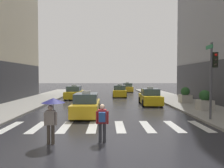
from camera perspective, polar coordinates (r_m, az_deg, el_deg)
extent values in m
plane|color=#26262B|center=(8.90, -1.70, -16.46)|extent=(160.00, 160.00, 0.00)
cube|color=silver|center=(12.99, -26.64, -10.71)|extent=(0.50, 2.80, 0.01)
cube|color=silver|center=(12.42, -20.07, -11.21)|extent=(0.50, 2.80, 0.01)
cube|color=silver|center=(12.02, -12.94, -11.57)|extent=(0.50, 2.80, 0.01)
cube|color=silver|center=(11.82, -5.43, -11.77)|extent=(0.50, 2.80, 0.01)
cube|color=silver|center=(11.81, 2.22, -11.77)|extent=(0.50, 2.80, 0.01)
cube|color=silver|center=(12.00, 9.74, -11.57)|extent=(0.50, 2.80, 0.01)
cube|color=silver|center=(12.38, 16.90, -11.21)|extent=(0.50, 2.80, 0.01)
cube|color=silver|center=(12.94, 23.52, -10.71)|extent=(0.50, 2.80, 0.01)
cylinder|color=#47474C|center=(14.19, 25.89, 0.74)|extent=(0.14, 0.14, 4.80)
cube|color=black|center=(14.33, 26.76, 6.04)|extent=(0.30, 0.26, 0.95)
sphere|color=red|center=(14.23, 27.05, 7.27)|extent=(0.17, 0.17, 0.17)
sphere|color=#28231E|center=(14.20, 27.03, 6.07)|extent=(0.17, 0.17, 0.17)
sphere|color=#28231E|center=(14.18, 27.01, 4.86)|extent=(0.17, 0.17, 0.17)
cube|color=#196638|center=(14.44, 25.52, 9.31)|extent=(0.04, 0.84, 0.24)
cube|color=gold|center=(15.10, -7.15, -6.58)|extent=(1.80, 4.50, 0.84)
cube|color=#384C5B|center=(14.91, -7.20, -3.83)|extent=(1.60, 2.10, 0.64)
cube|color=silver|center=(14.87, -7.21, -2.26)|extent=(0.60, 0.24, 0.18)
cylinder|color=black|center=(16.57, -9.63, -6.63)|extent=(0.22, 0.66, 0.66)
cylinder|color=black|center=(16.41, -3.67, -6.69)|extent=(0.22, 0.66, 0.66)
cylinder|color=black|center=(13.94, -11.26, -8.30)|extent=(0.22, 0.66, 0.66)
cylinder|color=black|center=(13.75, -4.14, -8.41)|extent=(0.22, 0.66, 0.66)
cube|color=#F2EAB2|center=(17.40, -8.46, -5.30)|extent=(0.20, 0.04, 0.14)
cube|color=#F2EAB2|center=(17.29, -4.30, -5.33)|extent=(0.20, 0.04, 0.14)
cube|color=yellow|center=(21.20, 10.54, -4.11)|extent=(1.95, 4.56, 0.84)
cube|color=#384C5B|center=(21.04, 10.61, -2.13)|extent=(1.67, 2.15, 0.64)
cube|color=silver|center=(21.01, 10.61, -1.02)|extent=(0.61, 0.26, 0.18)
cylinder|color=black|center=(22.42, 7.78, -4.35)|extent=(0.24, 0.67, 0.66)
cylinder|color=black|center=(22.70, 12.08, -4.30)|extent=(0.24, 0.67, 0.66)
cylinder|color=black|center=(19.77, 8.77, -5.22)|extent=(0.24, 0.67, 0.66)
cylinder|color=black|center=(20.08, 13.62, -5.14)|extent=(0.24, 0.67, 0.66)
cube|color=#F2EAB2|center=(23.33, 8.05, -3.42)|extent=(0.20, 0.05, 0.14)
cube|color=#F2EAB2|center=(23.53, 11.10, -3.40)|extent=(0.20, 0.05, 0.14)
cube|color=yellow|center=(26.65, -10.48, -2.85)|extent=(1.95, 4.56, 0.84)
cube|color=#384C5B|center=(26.50, -10.53, -1.27)|extent=(1.67, 2.15, 0.64)
cube|color=silver|center=(26.48, -10.54, -0.38)|extent=(0.61, 0.26, 0.18)
cylinder|color=black|center=(28.16, -11.66, -3.06)|extent=(0.24, 0.67, 0.66)
cylinder|color=black|center=(27.85, -8.21, -3.10)|extent=(0.24, 0.67, 0.66)
cylinder|color=black|center=(25.54, -12.95, -3.60)|extent=(0.24, 0.67, 0.66)
cylinder|color=black|center=(25.20, -9.15, -3.65)|extent=(0.24, 0.67, 0.66)
cube|color=#F2EAB2|center=(28.99, -10.84, -2.37)|extent=(0.20, 0.05, 0.14)
cube|color=#F2EAB2|center=(28.77, -8.38, -2.39)|extent=(0.20, 0.05, 0.14)
cube|color=yellow|center=(29.04, 2.12, -2.41)|extent=(1.99, 4.57, 0.84)
cube|color=#384C5B|center=(28.89, 2.12, -0.96)|extent=(1.69, 2.17, 0.64)
cube|color=silver|center=(28.88, 2.13, -0.15)|extent=(0.61, 0.27, 0.18)
cylinder|color=black|center=(30.41, 0.46, -2.64)|extent=(0.25, 0.67, 0.66)
cylinder|color=black|center=(30.43, 3.69, -2.64)|extent=(0.25, 0.67, 0.66)
cylinder|color=black|center=(27.72, 0.40, -3.10)|extent=(0.25, 0.67, 0.66)
cylinder|color=black|center=(27.75, 3.93, -3.10)|extent=(0.25, 0.67, 0.66)
cube|color=#F2EAB2|center=(31.30, 0.89, -2.01)|extent=(0.20, 0.05, 0.14)
cube|color=#F2EAB2|center=(31.32, 3.20, -2.01)|extent=(0.20, 0.05, 0.14)
cube|color=gold|center=(38.27, 4.26, -1.33)|extent=(1.81, 4.50, 0.84)
cube|color=#384C5B|center=(38.13, 4.28, -0.23)|extent=(1.61, 2.10, 0.64)
cube|color=silver|center=(38.11, 4.28, 0.38)|extent=(0.60, 0.24, 0.18)
cylinder|color=black|center=(39.55, 2.84, -1.55)|extent=(0.22, 0.66, 0.66)
cylinder|color=black|center=(39.71, 5.30, -1.55)|extent=(0.22, 0.66, 0.66)
cylinder|color=black|center=(36.86, 3.14, -1.82)|extent=(0.22, 0.66, 0.66)
cylinder|color=black|center=(37.03, 5.78, -1.81)|extent=(0.22, 0.66, 0.66)
cube|color=#F2EAB2|center=(40.47, 3.07, -1.09)|extent=(0.20, 0.04, 0.14)
cube|color=#F2EAB2|center=(40.58, 4.84, -1.08)|extent=(0.20, 0.04, 0.14)
cylinder|color=#473D33|center=(9.18, -17.29, -13.31)|extent=(0.14, 0.14, 0.82)
cylinder|color=#473D33|center=(9.13, -16.18, -13.38)|extent=(0.14, 0.14, 0.82)
cube|color=gray|center=(8.99, -16.78, -8.97)|extent=(0.36, 0.24, 0.60)
sphere|color=beige|center=(8.92, -16.81, -6.33)|extent=(0.22, 0.22, 0.22)
cylinder|color=gray|center=(9.06, -18.20, -9.22)|extent=(0.09, 0.09, 0.55)
cylinder|color=gray|center=(8.94, -15.34, -9.35)|extent=(0.09, 0.09, 0.55)
cylinder|color=#4C4C4C|center=(8.91, -16.05, -7.11)|extent=(0.02, 0.02, 1.00)
cone|color=navy|center=(8.85, -16.08, -4.43)|extent=(0.96, 0.96, 0.20)
cylinder|color=#333338|center=(9.05, -3.32, -13.44)|extent=(0.14, 0.14, 0.82)
cylinder|color=#333338|center=(9.04, -2.15, -13.45)|extent=(0.14, 0.14, 0.82)
cube|color=maroon|center=(8.88, -2.75, -9.03)|extent=(0.36, 0.24, 0.60)
sphere|color=beige|center=(8.81, -2.75, -6.35)|extent=(0.22, 0.22, 0.22)
cylinder|color=maroon|center=(8.90, -4.25, -9.34)|extent=(0.09, 0.09, 0.55)
cylinder|color=maroon|center=(8.89, -1.24, -9.35)|extent=(0.09, 0.09, 0.55)
cube|color=#264C8C|center=(8.66, -2.78, -9.18)|extent=(0.28, 0.18, 0.40)
cube|color=#A8A399|center=(18.16, 24.46, -5.33)|extent=(1.10, 1.10, 0.80)
sphere|color=#234C23|center=(18.08, 24.50, -2.97)|extent=(0.90, 0.90, 0.90)
cube|color=#A8A399|center=(22.49, 19.76, -3.87)|extent=(1.10, 1.10, 0.80)
sphere|color=#234C23|center=(22.42, 19.78, -1.96)|extent=(0.90, 0.90, 0.90)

